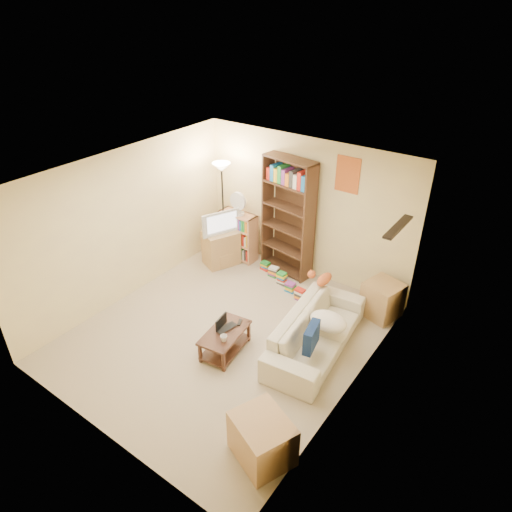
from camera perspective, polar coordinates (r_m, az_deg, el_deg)
name	(u,v)px	position (r m, az deg, el deg)	size (l,w,h in m)	color
room	(223,240)	(6.15, -4.20, 2.06)	(4.50, 4.54, 2.52)	#C3AE92
sofa	(316,332)	(6.67, 7.54, -9.37)	(1.01, 2.11, 0.60)	beige
navy_pillow	(311,337)	(6.15, 6.94, -10.03)	(0.39, 0.12, 0.35)	navy
cream_blanket	(328,321)	(6.53, 9.03, -8.07)	(0.55, 0.39, 0.24)	white
tabby_cat	(322,278)	(7.11, 8.25, -2.80)	(0.47, 0.21, 0.16)	#CC5B2B
coffee_table	(225,339)	(6.62, -3.90, -10.32)	(0.55, 0.86, 0.36)	#4A271C
laptop	(228,329)	(6.55, -3.47, -9.16)	(0.26, 0.35, 0.02)	black
laptop_screen	(221,322)	(6.54, -4.38, -8.20)	(0.01, 0.27, 0.18)	white
mug	(224,338)	(6.36, -4.05, -10.23)	(0.12, 0.12, 0.09)	silver
tv_remote	(240,322)	(6.67, -2.07, -8.29)	(0.04, 0.14, 0.02)	black
tv_stand	(221,248)	(8.58, -4.38, 1.04)	(0.44, 0.62, 0.66)	tan
television	(220,221)	(8.33, -4.53, 4.35)	(0.40, 0.74, 0.44)	black
tall_bookshelf	(288,215)	(7.97, 4.02, 5.16)	(1.01, 0.46, 2.16)	#462A1B
short_bookshelf	(238,236)	(8.69, -2.22, 2.55)	(0.74, 0.31, 0.94)	tan
desk_fan	(238,203)	(8.32, -2.23, 6.61)	(0.33, 0.19, 0.45)	white
floor_lamp	(222,184)	(8.23, -4.26, 8.96)	(0.32, 0.32, 1.92)	black
side_table	(382,299)	(7.50, 15.49, -5.26)	(0.51, 0.51, 0.59)	tan
end_cabinet	(262,439)	(5.40, 0.78, -21.88)	(0.65, 0.54, 0.54)	tan
book_stacks	(283,280)	(8.08, 3.34, -2.97)	(1.19, 0.58, 0.22)	red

